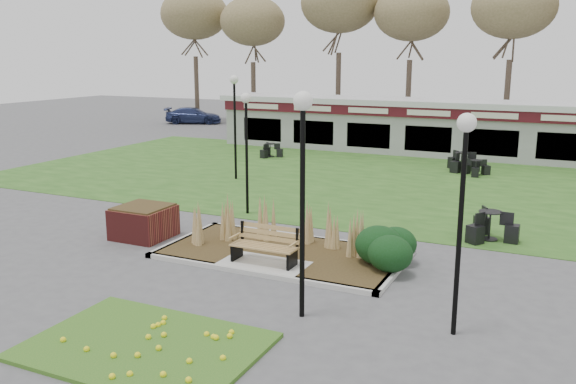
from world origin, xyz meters
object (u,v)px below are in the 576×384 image
at_px(bistro_set_b, 476,170).
at_px(bistro_set_c, 489,230).
at_px(lamp_post_far_left, 235,104).
at_px(car_blue, 193,116).
at_px(food_pavilion, 434,127).
at_px(brick_planter, 144,222).
at_px(car_black, 291,120).
at_px(bistro_set_d, 461,165).
at_px(lamp_post_near_left, 303,156).
at_px(lamp_post_mid_left, 246,127).
at_px(car_silver, 273,122).
at_px(bistro_set_a, 270,152).
at_px(lamp_post_near_right, 463,176).
at_px(park_bench, 266,244).

height_order(bistro_set_b, bistro_set_c, bistro_set_c).
bearing_deg(lamp_post_far_left, car_blue, 128.43).
bearing_deg(food_pavilion, brick_planter, -103.06).
height_order(lamp_post_far_left, car_black, lamp_post_far_left).
xyz_separation_m(bistro_set_b, bistro_set_d, (-0.77, 0.81, 0.06)).
distance_m(lamp_post_near_left, car_blue, 36.63).
xyz_separation_m(lamp_post_mid_left, bistro_set_c, (7.77, 0.33, -2.65)).
bearing_deg(car_silver, bistro_set_a, -143.31).
bearing_deg(lamp_post_near_right, brick_planter, 164.53).
bearing_deg(car_silver, car_blue, 85.24).
bearing_deg(car_silver, bistro_set_b, -112.41).
bearing_deg(brick_planter, car_silver, 107.75).
relative_size(lamp_post_mid_left, bistro_set_b, 3.21).
xyz_separation_m(car_black, car_blue, (-8.36, 0.00, -0.04)).
bearing_deg(car_black, lamp_post_near_left, -143.96).
height_order(food_pavilion, bistro_set_b, food_pavilion).
relative_size(park_bench, lamp_post_near_right, 0.40).
relative_size(park_bench, car_blue, 0.40).
bearing_deg(lamp_post_near_left, lamp_post_near_right, 9.33).
bearing_deg(bistro_set_d, lamp_post_near_right, -80.81).
bearing_deg(park_bench, bistro_set_c, 44.65).
distance_m(lamp_post_mid_left, bistro_set_b, 12.07).
xyz_separation_m(food_pavilion, lamp_post_far_left, (-6.24, -10.39, 1.74)).
bearing_deg(bistro_set_b, lamp_post_near_left, -93.21).
xyz_separation_m(lamp_post_near_left, lamp_post_mid_left, (-5.00, 6.76, -0.39)).
bearing_deg(park_bench, car_blue, 126.87).
relative_size(food_pavilion, car_silver, 5.76).
height_order(lamp_post_near_right, bistro_set_d, lamp_post_near_right).
height_order(park_bench, lamp_post_far_left, lamp_post_far_left).
distance_m(bistro_set_b, car_silver, 17.96).
distance_m(park_bench, bistro_set_d, 15.53).
bearing_deg(lamp_post_near_right, park_bench, 159.69).
bearing_deg(car_black, bistro_set_b, -118.93).
bearing_deg(bistro_set_d, car_silver, 147.38).
xyz_separation_m(lamp_post_near_left, bistro_set_d, (0.18, 17.71, -3.03)).
xyz_separation_m(food_pavilion, car_silver, (-11.99, 4.75, -0.75)).
xyz_separation_m(park_bench, food_pavilion, (0.00, 19.71, 0.89)).
bearing_deg(brick_planter, bistro_set_d, 65.65).
height_order(lamp_post_far_left, car_blue, lamp_post_far_left).
bearing_deg(bistro_set_c, lamp_post_mid_left, -177.54).
bearing_deg(lamp_post_near_left, food_pavilion, 95.27).
height_order(lamp_post_mid_left, bistro_set_d, lamp_post_mid_left).
height_order(food_pavilion, bistro_set_c, food_pavilion).
xyz_separation_m(food_pavilion, bistro_set_b, (2.98, -5.15, -1.23)).
bearing_deg(bistro_set_a, lamp_post_far_left, -77.66).
relative_size(bistro_set_c, bistro_set_d, 1.03).
relative_size(lamp_post_near_left, lamp_post_far_left, 1.04).
distance_m(park_bench, bistro_set_b, 14.87).
relative_size(brick_planter, lamp_post_near_left, 0.33).
xyz_separation_m(lamp_post_near_right, bistro_set_c, (-0.19, 6.60, -2.79)).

